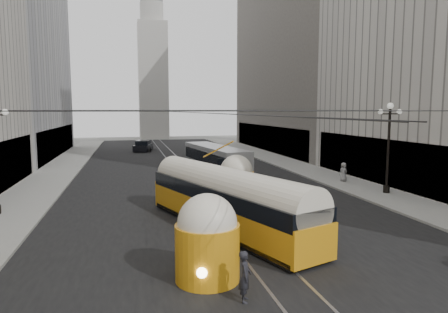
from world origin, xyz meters
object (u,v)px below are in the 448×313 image
streetcar (226,200)px  pedestrian_crossing_a (245,276)px  pedestrian_sidewalk_right (344,172)px  city_bus (215,160)px

streetcar → pedestrian_crossing_a: bearing=-99.2°
pedestrian_sidewalk_right → pedestrian_crossing_a: bearing=43.2°
pedestrian_crossing_a → pedestrian_sidewalk_right: size_ratio=1.06×
pedestrian_sidewalk_right → city_bus: bearing=-37.1°
streetcar → pedestrian_sidewalk_right: streetcar is taller
streetcar → city_bus: (2.76, 15.51, -0.01)m
streetcar → city_bus: 15.76m
pedestrian_crossing_a → pedestrian_sidewalk_right: (13.75, 17.90, 0.10)m
streetcar → pedestrian_sidewalk_right: 16.26m
pedestrian_crossing_a → pedestrian_sidewalk_right: bearing=-22.8°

